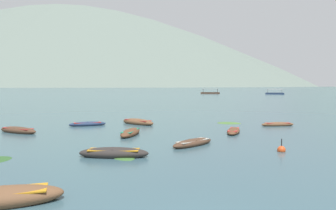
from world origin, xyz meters
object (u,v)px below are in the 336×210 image
at_px(rowboat_0, 18,130).
at_px(rowboat_2, 278,124).
at_px(rowboat_9, 87,124).
at_px(rowboat_3, 193,143).
at_px(rowboat_6, 233,131).
at_px(rowboat_4, 138,122).
at_px(rowboat_7, 114,153).
at_px(ferry_0, 275,93).
at_px(rowboat_1, 2,198).
at_px(ferry_1, 210,93).
at_px(rowboat_5, 130,133).
at_px(mooring_buoy, 281,150).

relative_size(rowboat_0, rowboat_2, 1.22).
bearing_deg(rowboat_9, rowboat_0, -135.16).
xyz_separation_m(rowboat_3, rowboat_6, (3.90, 5.60, -0.02)).
bearing_deg(rowboat_4, rowboat_7, -90.01).
relative_size(rowboat_2, ferry_0, 0.41).
distance_m(rowboat_1, rowboat_9, 20.77).
distance_m(rowboat_1, rowboat_6, 19.41).
bearing_deg(ferry_1, rowboat_5, -100.88).
xyz_separation_m(rowboat_1, rowboat_9, (-2.29, 20.64, -0.07)).
relative_size(rowboat_5, ferry_1, 0.44).
relative_size(rowboat_6, ferry_0, 0.46).
distance_m(rowboat_2, rowboat_9, 18.75).
relative_size(rowboat_5, ferry_0, 0.49).
bearing_deg(rowboat_7, ferry_1, 79.73).
relative_size(rowboat_0, ferry_0, 0.50).
distance_m(rowboat_1, rowboat_3, 12.59).
xyz_separation_m(rowboat_6, ferry_1, (15.32, 122.94, 0.30)).
height_order(rowboat_6, rowboat_9, rowboat_9).
distance_m(rowboat_0, rowboat_4, 11.18).
bearing_deg(rowboat_1, ferry_0, 67.39).
bearing_deg(rowboat_0, mooring_buoy, -21.62).
height_order(rowboat_4, rowboat_7, rowboat_4).
xyz_separation_m(rowboat_6, rowboat_9, (-13.45, 4.76, 0.01)).
xyz_separation_m(rowboat_4, ferry_1, (23.89, 117.01, 0.23)).
bearing_deg(ferry_0, rowboat_0, -118.19).
relative_size(rowboat_1, rowboat_5, 1.02).
relative_size(rowboat_3, ferry_1, 0.36).
bearing_deg(rowboat_1, ferry_1, 79.20).
xyz_separation_m(rowboat_1, rowboat_7, (2.58, 6.97, -0.02)).
relative_size(ferry_1, mooring_buoy, 10.12).
relative_size(rowboat_7, ferry_1, 0.42).
bearing_deg(rowboat_3, rowboat_9, 132.69).
distance_m(rowboat_2, rowboat_3, 13.61).
distance_m(rowboat_3, ferry_1, 129.96).
bearing_deg(rowboat_7, ferry_0, 67.26).
bearing_deg(rowboat_1, rowboat_0, 113.51).
xyz_separation_m(rowboat_5, rowboat_6, (8.54, 1.15, -0.04)).
distance_m(rowboat_0, ferry_0, 129.21).
xyz_separation_m(rowboat_0, ferry_0, (61.05, 113.88, 0.25)).
bearing_deg(rowboat_9, rowboat_3, -47.31).
height_order(rowboat_0, mooring_buoy, mooring_buoy).
bearing_deg(rowboat_9, ferry_1, 76.32).
height_order(rowboat_3, rowboat_9, rowboat_3).
relative_size(rowboat_3, rowboat_4, 0.83).
bearing_deg(rowboat_6, rowboat_7, -133.90).
bearing_deg(rowboat_6, mooring_buoy, -80.53).
height_order(rowboat_7, ferry_0, ferry_0).
bearing_deg(rowboat_1, rowboat_6, 54.91).
xyz_separation_m(rowboat_1, rowboat_2, (16.45, 20.32, -0.08)).
bearing_deg(rowboat_3, rowboat_7, -144.65).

